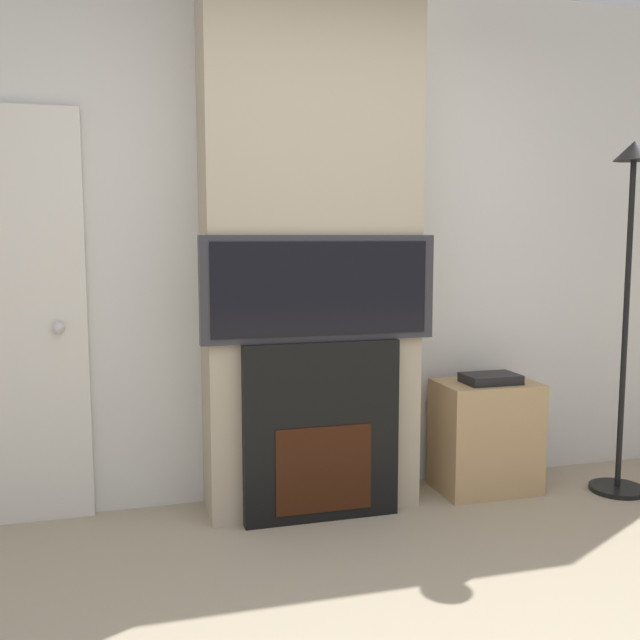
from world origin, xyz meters
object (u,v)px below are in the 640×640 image
object	(u,v)px
fireplace	(320,431)
television	(320,288)
floor_lamp	(628,282)
media_stand	(486,435)

from	to	relation	value
fireplace	television	distance (m)	0.70
floor_lamp	media_stand	world-z (taller)	floor_lamp
media_stand	floor_lamp	bearing A→B (deg)	-17.56
television	floor_lamp	size ratio (longest dim) A/B	0.61
fireplace	media_stand	world-z (taller)	fireplace
media_stand	television	bearing A→B (deg)	-172.57
television	media_stand	bearing A→B (deg)	7.43
television	fireplace	bearing A→B (deg)	90.00
fireplace	media_stand	xyz separation A→B (m)	(0.97, 0.13, -0.13)
fireplace	media_stand	distance (m)	0.99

